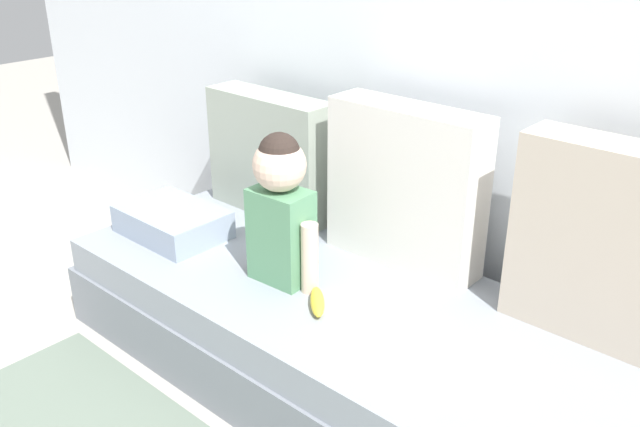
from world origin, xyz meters
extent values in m
plane|color=#B2ADA3|center=(0.00, 0.00, 0.00)|extent=(12.00, 12.00, 0.00)
cube|color=gray|center=(0.00, 0.00, 0.11)|extent=(2.10, 0.82, 0.23)
cube|color=#8C939E|center=(0.00, 0.00, 0.29)|extent=(2.04, 0.79, 0.13)
cube|color=#99A393|center=(-0.65, 0.31, 0.60)|extent=(0.56, 0.16, 0.49)
cube|color=silver|center=(0.00, 0.31, 0.63)|extent=(0.56, 0.16, 0.56)
cube|color=#C1B29E|center=(0.65, 0.31, 0.64)|extent=(0.46, 0.16, 0.58)
cube|color=#568E66|center=(-0.22, -0.07, 0.51)|extent=(0.20, 0.14, 0.32)
sphere|color=beige|center=(-0.22, -0.07, 0.76)|extent=(0.17, 0.17, 0.17)
sphere|color=#2D231E|center=(-0.22, -0.07, 0.80)|extent=(0.13, 0.13, 0.13)
cylinder|color=beige|center=(-0.35, -0.07, 0.47)|extent=(0.06, 0.06, 0.24)
cylinder|color=beige|center=(-0.10, -0.07, 0.47)|extent=(0.06, 0.06, 0.24)
ellipsoid|color=yellow|center=(-0.01, -0.12, 0.37)|extent=(0.15, 0.15, 0.04)
cube|color=#8E9EB2|center=(-0.77, -0.10, 0.41)|extent=(0.40, 0.28, 0.11)
camera|label=1|loc=(1.21, -1.48, 1.50)|focal=38.36mm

